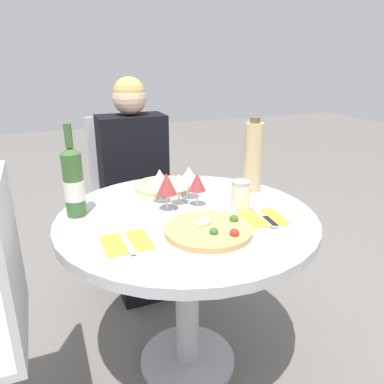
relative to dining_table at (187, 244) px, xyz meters
The scene contains 16 objects.
ground_plane 0.58m from the dining_table, ahead, with size 12.00×12.00×0.00m, color slate.
dining_table is the anchor object (origin of this frame).
chair_behind_diner 0.86m from the dining_table, 91.19° to the left, with size 0.43×0.43×0.95m.
seated_diner 0.70m from the dining_table, 91.45° to the left, with size 0.36×0.42×1.18m.
pizza_large 0.22m from the dining_table, 86.42° to the right, with size 0.30×0.30×0.05m.
pizza_small_far 0.35m from the dining_table, 88.58° to the left, with size 0.26×0.26×0.05m.
wine_bottle 0.49m from the dining_table, 158.96° to the left, with size 0.07×0.07×0.35m.
tall_carafe 0.48m from the dining_table, 21.22° to the left, with size 0.08×0.08×0.32m.
sugar_shaker 0.28m from the dining_table, ahead, with size 0.07×0.07×0.11m.
wine_glass_back_right 0.28m from the dining_table, 65.47° to the left, with size 0.08×0.08×0.14m.
wine_glass_center 0.25m from the dining_table, 87.16° to the left, with size 0.07×0.07×0.13m.
wine_glass_front_right 0.24m from the dining_table, 41.95° to the left, with size 0.07×0.07×0.14m.
wine_glass_back_left 0.28m from the dining_table, 111.12° to the left, with size 0.08×0.08×0.14m.
wine_glass_front_left 0.25m from the dining_table, 133.28° to the left, with size 0.08×0.08×0.15m.
place_setting_left 0.33m from the dining_table, 151.32° to the right, with size 0.15×0.19×0.01m.
place_setting_right 0.31m from the dining_table, 30.65° to the right, with size 0.17×0.19×0.01m.
Camera 1 is at (-0.47, -1.21, 1.27)m, focal length 35.00 mm.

